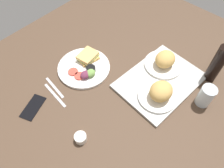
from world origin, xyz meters
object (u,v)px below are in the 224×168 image
object	(u,v)px
bread_plate_near	(164,61)
cell_phone	(33,107)
knife	(55,95)
plate_with_salad	(85,66)
serving_tray	(160,81)
drinking_glass	(206,96)
fork	(55,87)
soda_bottle	(217,64)
bread_plate_far	(160,93)
espresso_cup	(81,138)

from	to	relation	value
bread_plate_near	cell_phone	xyz separation A→B (cm)	(66.66, -33.65, -4.92)
cell_phone	knife	bearing A→B (deg)	146.91
plate_with_salad	cell_phone	size ratio (longest dim) A/B	2.08
bread_plate_near	cell_phone	world-z (taller)	bread_plate_near
bread_plate_near	plate_with_salad	xyz separation A→B (cm)	(30.89, -32.71, -3.67)
serving_tray	drinking_glass	size ratio (longest dim) A/B	3.73
fork	cell_phone	world-z (taller)	cell_phone
soda_bottle	fork	size ratio (longest dim) A/B	1.36
bread_plate_far	fork	xyz separation A→B (cm)	(31.98, -45.54, -5.49)
serving_tray	drinking_glass	world-z (taller)	drinking_glass
bread_plate_far	soda_bottle	world-z (taller)	soda_bottle
bread_plate_near	espresso_cup	size ratio (longest dim) A/B	3.86
bread_plate_far	plate_with_salad	world-z (taller)	bread_plate_far
drinking_glass	espresso_cup	xyz separation A→B (cm)	(55.78, -31.44, -4.04)
espresso_cup	bread_plate_far	bearing A→B (deg)	162.28
soda_bottle	espresso_cup	bearing A→B (deg)	-19.97
serving_tray	bread_plate_far	distance (cm)	12.20
bread_plate_near	drinking_glass	bearing A→B (deg)	78.15
drinking_glass	knife	bearing A→B (deg)	-50.76
soda_bottle	knife	size ratio (longest dim) A/B	1.22
bread_plate_far	soda_bottle	size ratio (longest dim) A/B	0.87
serving_tray	cell_phone	world-z (taller)	serving_tray
soda_bottle	fork	distance (cm)	86.74
drinking_glass	plate_with_salad	bearing A→B (deg)	-67.80
bread_plate_near	soda_bottle	distance (cm)	26.85
serving_tray	bread_plate_far	xyz separation A→B (cm)	(9.62, 5.64, 4.94)
cell_phone	bread_plate_far	bearing A→B (deg)	115.62
bread_plate_near	drinking_glass	distance (cm)	29.01
fork	cell_phone	distance (cm)	15.19
cell_phone	drinking_glass	bearing A→B (deg)	113.10
fork	cell_phone	size ratio (longest dim) A/B	1.18
drinking_glass	fork	world-z (taller)	drinking_glass
bread_plate_far	drinking_glass	world-z (taller)	drinking_glass
fork	knife	world-z (taller)	same
serving_tray	fork	xyz separation A→B (cm)	(41.61, -39.90, -0.55)
soda_bottle	espresso_cup	world-z (taller)	soda_bottle
plate_with_salad	drinking_glass	bearing A→B (deg)	112.20
soda_bottle	cell_phone	size ratio (longest dim) A/B	1.61
espresso_cup	cell_phone	bearing A→B (deg)	-80.85
plate_with_salad	drinking_glass	distance (cm)	66.13
bread_plate_far	knife	size ratio (longest dim) A/B	1.06
drinking_glass	knife	size ratio (longest dim) A/B	0.64
fork	knife	bearing A→B (deg)	-29.69
soda_bottle	espresso_cup	xyz separation A→B (cm)	(73.11, -26.56, -9.60)
bread_plate_near	knife	world-z (taller)	bread_plate_near
drinking_glass	knife	world-z (taller)	drinking_glass
espresso_cup	knife	size ratio (longest dim) A/B	0.29
serving_tray	fork	distance (cm)	57.65
serving_tray	bread_plate_near	distance (cm)	11.91
serving_tray	drinking_glass	distance (cm)	24.50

